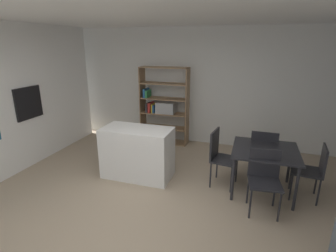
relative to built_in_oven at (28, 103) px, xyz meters
name	(u,v)px	position (x,y,z in m)	size (l,w,h in m)	color
ground_plane	(139,213)	(2.66, -0.90, -1.25)	(9.24, 9.24, 0.00)	tan
ceiling_slab	(131,5)	(2.66, -0.90, 1.49)	(6.72, 6.36, 0.06)	white
back_partition	(191,87)	(2.66, 2.25, 0.10)	(6.72, 0.06, 2.71)	silver
built_in_oven	(28,103)	(0.00, 0.00, 0.00)	(0.06, 0.60, 0.61)	black
kitchen_island	(138,153)	(2.18, 0.14, -0.80)	(1.23, 0.63, 0.91)	white
open_bookshelf	(163,107)	(2.04, 1.95, -0.37)	(1.15, 0.36, 1.83)	#997551
dining_table	(265,154)	(4.33, 0.29, -0.59)	(1.00, 0.98, 0.74)	#232328
dining_chair_far	(263,149)	(4.33, 0.81, -0.71)	(0.46, 0.46, 0.89)	#232328
dining_chair_near	(264,175)	(4.32, -0.22, -0.71)	(0.49, 0.47, 0.90)	#232328
dining_chair_island_side	(219,153)	(3.62, 0.31, -0.68)	(0.47, 0.50, 0.96)	#232328
dining_chair_window_side	(314,168)	(5.05, 0.28, -0.73)	(0.47, 0.46, 0.88)	#232328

